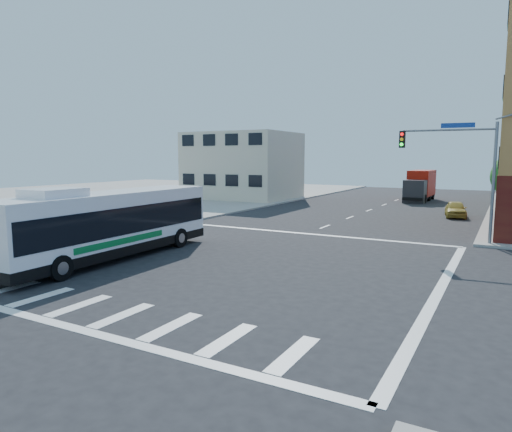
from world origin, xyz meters
The scene contains 7 objects.
ground centered at (0.00, 0.00, 0.00)m, with size 120.00×120.00×0.00m, color black.
sidewalk_nw centered at (-35.00, 35.00, 0.07)m, with size 50.00×50.00×0.15m, color gray.
building_west centered at (-17.02, 29.98, 4.01)m, with size 12.06×10.06×8.00m.
signal_mast_ne centered at (9.08, 10.62, 4.98)m, with size 7.91×1.13×8.07m.
transit_bus centered at (-5.59, -2.25, 1.81)m, with size 3.04×12.56×3.70m.
box_truck centered at (2.52, 37.43, 1.72)m, with size 2.48×7.91×3.54m.
parked_car centered at (7.74, 23.62, 0.68)m, with size 1.61×4.00×1.36m, color gold.
Camera 1 is at (11.56, -18.21, 5.01)m, focal length 32.00 mm.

